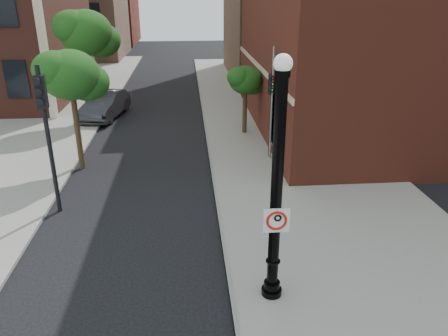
{
  "coord_description": "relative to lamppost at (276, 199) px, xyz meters",
  "views": [
    {
      "loc": [
        1.08,
        -9.45,
        7.38
      ],
      "look_at": [
        2.06,
        2.0,
        2.65
      ],
      "focal_mm": 35.0,
      "sensor_mm": 36.0,
      "label": 1
    }
  ],
  "objects": [
    {
      "name": "ground",
      "position": [
        -3.08,
        0.44,
        -2.85
      ],
      "size": [
        120.0,
        120.0,
        0.0
      ],
      "primitive_type": "plane",
      "color": "black",
      "rests_on": "ground"
    },
    {
      "name": "sidewalk_right",
      "position": [
        2.92,
        10.44,
        -2.79
      ],
      "size": [
        8.0,
        60.0,
        0.12
      ],
      "primitive_type": "cube",
      "color": "gray",
      "rests_on": "ground"
    },
    {
      "name": "street_tree_b",
      "position": [
        -7.53,
        17.22,
        2.18
      ],
      "size": [
        3.53,
        3.19,
        6.36
      ],
      "color": "#2F2213",
      "rests_on": "ground"
    },
    {
      "name": "street_tree_c",
      "position": [
        1.09,
        13.68,
        0.06
      ],
      "size": [
        2.06,
        1.86,
        3.7
      ],
      "color": "#2F2213",
      "rests_on": "ground"
    },
    {
      "name": "bg_building_red",
      "position": [
        -15.08,
        58.44,
        2.15
      ],
      "size": [
        12.0,
        12.0,
        10.0
      ],
      "primitive_type": "cube",
      "color": "maroon",
      "rests_on": "ground"
    },
    {
      "name": "traffic_signal_left",
      "position": [
        -6.68,
        5.32,
        0.64
      ],
      "size": [
        0.35,
        0.43,
        5.17
      ],
      "rotation": [
        0.0,
        0.0,
        0.1
      ],
      "color": "black",
      "rests_on": "ground"
    },
    {
      "name": "lamppost",
      "position": [
        0.0,
        0.0,
        0.0
      ],
      "size": [
        0.52,
        0.52,
        6.16
      ],
      "color": "black",
      "rests_on": "ground"
    },
    {
      "name": "no_parking_sign",
      "position": [
        0.0,
        -0.16,
        -0.49
      ],
      "size": [
        0.63,
        0.06,
        0.63
      ],
      "rotation": [
        0.0,
        0.0,
        -0.0
      ],
      "color": "white",
      "rests_on": "ground"
    },
    {
      "name": "parked_car",
      "position": [
        -7.01,
        17.67,
        -2.04
      ],
      "size": [
        2.57,
        5.14,
        1.62
      ],
      "primitive_type": "imported",
      "rotation": [
        0.0,
        0.0,
        -0.18
      ],
      "color": "#292A2E",
      "rests_on": "ground"
    },
    {
      "name": "traffic_signal_right",
      "position": [
        1.72,
        9.75,
        -0.0
      ],
      "size": [
        0.33,
        0.37,
        4.22
      ],
      "rotation": [
        0.0,
        0.0,
        0.34
      ],
      "color": "black",
      "rests_on": "ground"
    },
    {
      "name": "sidewalk_left",
      "position": [
        -12.08,
        18.44,
        -2.79
      ],
      "size": [
        10.0,
        50.0,
        0.12
      ],
      "primitive_type": "cube",
      "color": "gray",
      "rests_on": "ground"
    },
    {
      "name": "curb_edge",
      "position": [
        -1.03,
        10.44,
        -2.78
      ],
      "size": [
        0.1,
        60.0,
        0.14
      ],
      "primitive_type": "cube",
      "color": "gray",
      "rests_on": "ground"
    },
    {
      "name": "utility_pole",
      "position": [
        1.72,
        9.65,
        -0.28
      ],
      "size": [
        0.1,
        0.1,
        5.14
      ],
      "primitive_type": "cylinder",
      "color": "#999999",
      "rests_on": "ground"
    },
    {
      "name": "bg_building_tan_a",
      "position": [
        -15.08,
        44.44,
        3.15
      ],
      "size": [
        12.0,
        12.0,
        12.0
      ],
      "primitive_type": "cube",
      "color": "#936B50",
      "rests_on": "ground"
    },
    {
      "name": "street_tree_a",
      "position": [
        -6.7,
        9.42,
        1.22
      ],
      "size": [
        2.86,
        2.58,
        5.15
      ],
      "color": "#2F2213",
      "rests_on": "ground"
    }
  ]
}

